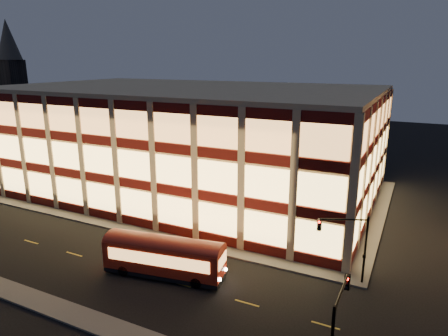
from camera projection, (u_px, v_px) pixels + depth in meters
The scene contains 10 objects.
ground at pixel (131, 234), 42.60m from camera, with size 200.00×200.00×0.00m, color black.
sidewalk_office_south at pixel (116, 225), 44.73m from camera, with size 54.00×2.00×0.15m, color #514F4C.
sidewalk_office_east at pixel (377, 216), 47.45m from camera, with size 2.00×30.00×0.15m, color #514F4C.
sidewalk_near at pixel (25, 296), 31.33m from camera, with size 100.00×2.00×0.15m, color #514F4C.
office_building at pixel (188, 138), 56.57m from camera, with size 50.45×30.45×14.50m.
church_tower at pixel (15, 95), 104.76m from camera, with size 5.00×5.00×18.00m, color #2D2621.
church_spire at pixel (7, 39), 101.08m from camera, with size 6.00×6.00×10.00m, color #4C473F.
traffic_signal_far at pixel (349, 238), 32.23m from camera, with size 3.79×1.87×6.00m.
traffic_signal_near at pixel (338, 321), 21.93m from camera, with size 0.32×4.45×6.00m.
trolley_bus at pixel (164, 254), 34.09m from camera, with size 10.70×4.27×3.53m.
Camera 1 is at (26.28, -30.78, 18.04)m, focal length 32.00 mm.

